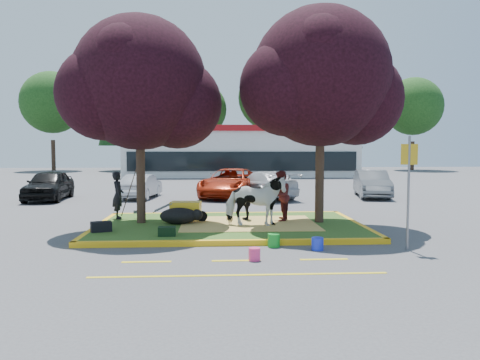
{
  "coord_description": "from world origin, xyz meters",
  "views": [
    {
      "loc": [
        -0.52,
        -14.55,
        2.55
      ],
      "look_at": [
        0.36,
        0.5,
        1.49
      ],
      "focal_mm": 35.0,
      "sensor_mm": 36.0,
      "label": 1
    }
  ],
  "objects": [
    {
      "name": "car_grey",
      "position": [
        7.63,
        8.87,
        0.69
      ],
      "size": [
        2.2,
        4.38,
        1.38
      ],
      "primitive_type": "imported",
      "rotation": [
        0.0,
        0.0,
        -0.18
      ],
      "color": "slate",
      "rests_on": "ground"
    },
    {
      "name": "fire_lane_stripe_b",
      "position": [
        0.0,
        -4.2,
        0.0
      ],
      "size": [
        1.1,
        0.12,
        0.01
      ],
      "primitive_type": "cube",
      "color": "yellow",
      "rests_on": "ground"
    },
    {
      "name": "fire_lane_long",
      "position": [
        0.0,
        -5.4,
        0.0
      ],
      "size": [
        6.0,
        0.1,
        0.01
      ],
      "primitive_type": "cube",
      "color": "yellow",
      "rests_on": "ground"
    },
    {
      "name": "wheelbarrow",
      "position": [
        -1.38,
        0.48,
        0.6
      ],
      "size": [
        1.73,
        0.67,
        0.65
      ],
      "rotation": [
        0.0,
        0.0,
        -0.1
      ],
      "color": "black",
      "rests_on": "median_island"
    },
    {
      "name": "median_island",
      "position": [
        0.0,
        0.0,
        0.07
      ],
      "size": [
        8.0,
        5.0,
        0.15
      ],
      "primitive_type": "cube",
      "color": "#2C4B17",
      "rests_on": "ground"
    },
    {
      "name": "bucket_green",
      "position": [
        1.03,
        -2.8,
        0.17
      ],
      "size": [
        0.37,
        0.37,
        0.34
      ],
      "primitive_type": "cylinder",
      "rotation": [
        0.0,
        0.0,
        0.2
      ],
      "color": "#169225",
      "rests_on": "ground"
    },
    {
      "name": "visitor_a",
      "position": [
        1.68,
        0.46,
        0.97
      ],
      "size": [
        0.81,
        0.93,
        1.64
      ],
      "primitive_type": "imported",
      "rotation": [
        0.0,
        0.0,
        -1.83
      ],
      "color": "#4D1716",
      "rests_on": "median_island"
    },
    {
      "name": "gear_bag_green",
      "position": [
        -1.77,
        -1.92,
        0.27
      ],
      "size": [
        0.48,
        0.3,
        0.25
      ],
      "primitive_type": "cube",
      "rotation": [
        0.0,
        0.0,
        0.03
      ],
      "color": "black",
      "rests_on": "median_island"
    },
    {
      "name": "car_black",
      "position": [
        -8.46,
        8.55,
        0.73
      ],
      "size": [
        1.98,
        4.38,
        1.46
      ],
      "primitive_type": "imported",
      "rotation": [
        0.0,
        0.0,
        0.06
      ],
      "color": "black",
      "rests_on": "ground"
    },
    {
      "name": "fire_lane_stripe_a",
      "position": [
        -2.0,
        -4.2,
        0.0
      ],
      "size": [
        1.1,
        0.12,
        0.01
      ],
      "primitive_type": "cube",
      "color": "yellow",
      "rests_on": "ground"
    },
    {
      "name": "treeline",
      "position": [
        1.23,
        37.61,
        7.73
      ],
      "size": [
        46.58,
        7.8,
        14.63
      ],
      "color": "black",
      "rests_on": "ground"
    },
    {
      "name": "curb_near",
      "position": [
        0.0,
        -2.58,
        0.07
      ],
      "size": [
        8.3,
        0.16,
        0.15
      ],
      "primitive_type": "cube",
      "color": "yellow",
      "rests_on": "ground"
    },
    {
      "name": "calf",
      "position": [
        -1.58,
        0.04,
        0.41
      ],
      "size": [
        1.28,
        0.85,
        0.51
      ],
      "primitive_type": "ellipsoid",
      "rotation": [
        0.0,
        0.0,
        -0.16
      ],
      "color": "black",
      "rests_on": "median_island"
    },
    {
      "name": "cow",
      "position": [
        0.77,
        -0.51,
        0.93
      ],
      "size": [
        1.94,
        1.07,
        1.56
      ],
      "primitive_type": "imported",
      "rotation": [
        0.0,
        0.0,
        1.44
      ],
      "color": "silver",
      "rests_on": "median_island"
    },
    {
      "name": "bucket_blue",
      "position": [
        2.07,
        -3.22,
        0.16
      ],
      "size": [
        0.33,
        0.33,
        0.32
      ],
      "primitive_type": "cylinder",
      "rotation": [
        0.0,
        0.0,
        0.13
      ],
      "color": "#1C31E4",
      "rests_on": "ground"
    },
    {
      "name": "car_white",
      "position": [
        2.09,
        8.82,
        0.68
      ],
      "size": [
        3.39,
        5.05,
        1.36
      ],
      "primitive_type": "imported",
      "rotation": [
        0.0,
        0.0,
        3.49
      ],
      "color": "silver",
      "rests_on": "ground"
    },
    {
      "name": "sign_post",
      "position": [
        4.3,
        -3.34,
        1.77
      ],
      "size": [
        0.39,
        0.15,
        2.83
      ],
      "rotation": [
        0.0,
        0.0,
        -0.31
      ],
      "color": "slate",
      "rests_on": "ground"
    },
    {
      "name": "tree_purple_right",
      "position": [
        2.92,
        0.18,
        4.56
      ],
      "size": [
        5.3,
        4.4,
        6.82
      ],
      "color": "black",
      "rests_on": "median_island"
    },
    {
      "name": "tree_purple_left",
      "position": [
        -2.78,
        0.38,
        4.36
      ],
      "size": [
        5.06,
        4.2,
        6.51
      ],
      "color": "black",
      "rests_on": "median_island"
    },
    {
      "name": "car_silver",
      "position": [
        -4.1,
        9.11,
        0.6
      ],
      "size": [
        1.73,
        3.77,
        1.2
      ],
      "primitive_type": "imported",
      "rotation": [
        0.0,
        0.0,
        3.01
      ],
      "color": "#A9ACB1",
      "rests_on": "ground"
    },
    {
      "name": "curb_left",
      "position": [
        -4.08,
        0.0,
        0.07
      ],
      "size": [
        0.16,
        5.3,
        0.15
      ],
      "primitive_type": "cube",
      "color": "yellow",
      "rests_on": "ground"
    },
    {
      "name": "visitor_b",
      "position": [
        0.59,
        0.76,
        0.72
      ],
      "size": [
        0.29,
        0.67,
        1.14
      ],
      "primitive_type": "imported",
      "rotation": [
        0.0,
        0.0,
        -1.56
      ],
      "color": "black",
      "rests_on": "median_island"
    },
    {
      "name": "handler",
      "position": [
        -3.7,
        1.28,
        0.94
      ],
      "size": [
        0.52,
        0.66,
        1.58
      ],
      "primitive_type": "imported",
      "rotation": [
        0.0,
        0.0,
        1.83
      ],
      "color": "black",
      "rests_on": "median_island"
    },
    {
      "name": "car_red",
      "position": [
        0.43,
        9.31,
        0.73
      ],
      "size": [
        3.9,
        5.75,
        1.46
      ],
      "primitive_type": "imported",
      "rotation": [
        0.0,
        0.0,
        -0.31
      ],
      "color": "#A5260D",
      "rests_on": "ground"
    },
    {
      "name": "curb_right",
      "position": [
        4.08,
        0.0,
        0.07
      ],
      "size": [
        0.16,
        5.3,
        0.15
      ],
      "primitive_type": "cube",
      "color": "yellow",
      "rests_on": "ground"
    },
    {
      "name": "retail_building",
      "position": [
        2.0,
        27.98,
        2.25
      ],
      "size": [
        20.4,
        8.4,
        4.4
      ],
      "color": "silver",
      "rests_on": "ground"
    },
    {
      "name": "straw_bedding",
      "position": [
        0.6,
        0.0,
        0.15
      ],
      "size": [
        4.2,
        3.0,
        0.01
      ],
      "primitive_type": "cube",
      "color": "#DEBC5B",
      "rests_on": "median_island"
    },
    {
      "name": "fire_lane_stripe_c",
      "position": [
        2.0,
        -4.2,
        0.0
      ],
      "size": [
        1.1,
        0.12,
        0.01
      ],
      "primitive_type": "cube",
      "color": "yellow",
      "rests_on": "ground"
    },
    {
      "name": "curb_far",
      "position": [
        0.0,
        2.58,
        0.07
      ],
      "size": [
        8.3,
        0.16,
        0.15
      ],
      "primitive_type": "cube",
      "color": "yellow",
      "rests_on": "ground"
    },
    {
      "name": "ground",
      "position": [
        0.0,
        0.0,
        0.0
      ],
      "size": [
        90.0,
        90.0,
        0.0
      ],
      "primitive_type": "plane",
      "color": "#424244",
      "rests_on": "ground"
    },
    {
      "name": "gear_bag_dark",
      "position": [
        -3.7,
        -1.16,
        0.29
      ],
      "size": [
        0.64,
        0.5,
        0.29
      ],
      "primitive_type": "cube",
      "rotation": [
        0.0,
        0.0,
        0.38
      ],
      "color": "black",
      "rests_on": "median_island"
    },
    {
      "name": "bucket_pink",
      "position": [
        0.41,
        -4.2,
        0.14
      ],
      "size": [
        0.35,
        0.35,
        0.29
      ],
      "primitive_type": "cylinder",
      "rotation": [
        0.0,
        0.0,
        -0.41
      ],
      "color": "#F7367A",
      "rests_on": "ground"
    }
  ]
}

